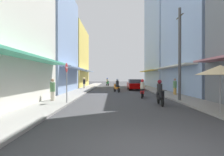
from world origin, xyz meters
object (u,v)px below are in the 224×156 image
street_sign_no_entry (66,78)px  motorbike_orange (116,86)px  motorbike_red (142,89)px  pedestrian_midway (174,87)px  motorbike_black (159,94)px  vendor_umbrella (219,70)px  parked_car (134,84)px  pedestrian_foreground (52,91)px  pedestrian_crossing (83,82)px  motorbike_green (107,82)px  utility_pole (179,54)px

street_sign_no_entry → motorbike_orange: bearing=70.0°
motorbike_red → pedestrian_midway: pedestrian_midway is taller
motorbike_black → vendor_umbrella: bearing=-57.0°
motorbike_orange → pedestrian_midway: size_ratio=1.06×
parked_car → motorbike_red: bearing=-92.8°
pedestrian_midway → street_sign_no_entry: (-8.73, -5.35, 0.90)m
vendor_umbrella → pedestrian_midway: bearing=84.2°
motorbike_red → pedestrian_foreground: pedestrian_foreground is taller
pedestrian_crossing → vendor_umbrella: size_ratio=0.74×
motorbike_green → pedestrian_midway: 20.08m
motorbike_black → pedestrian_foreground: bearing=170.4°
motorbike_orange → pedestrian_midway: 6.70m
pedestrian_foreground → vendor_umbrella: vendor_umbrella is taller
motorbike_green → motorbike_black: (3.90, -24.45, 0.00)m
pedestrian_midway → vendor_umbrella: 8.69m
pedestrian_foreground → motorbike_green: bearing=82.1°
vendor_umbrella → motorbike_orange: bearing=109.3°
motorbike_red → motorbike_green: same height
street_sign_no_entry → motorbike_red: bearing=34.8°
motorbike_green → utility_pole: size_ratio=0.27×
vendor_umbrella → street_sign_no_entry: bearing=157.8°
motorbike_orange → pedestrian_crossing: 6.82m
motorbike_red → motorbike_orange: bearing=109.7°
motorbike_orange → vendor_umbrella: (4.42, -12.65, 1.37)m
pedestrian_crossing → vendor_umbrella: vendor_umbrella is taller
motorbike_orange → motorbike_green: bearing=95.6°
motorbike_orange → street_sign_no_entry: street_sign_no_entry is taller
pedestrian_foreground → pedestrian_midway: (9.96, 4.33, -0.01)m
utility_pole → pedestrian_crossing: bearing=123.6°
pedestrian_crossing → motorbike_red: bearing=-58.5°
motorbike_red → motorbike_black: size_ratio=0.98×
pedestrian_crossing → utility_pole: (8.77, -13.21, 2.43)m
motorbike_orange → parked_car: (2.48, 3.62, 0.04)m
motorbike_orange → vendor_umbrella: vendor_umbrella is taller
motorbike_red → street_sign_no_entry: street_sign_no_entry is taller
parked_car → pedestrian_midway: size_ratio=2.53×
motorbike_green → vendor_umbrella: (5.87, -27.47, 1.37)m
motorbike_red → pedestrian_foreground: bearing=-157.5°
motorbike_red → motorbike_orange: size_ratio=1.03×
motorbike_black → parked_car: size_ratio=0.44×
parked_car → pedestrian_midway: (2.81, -7.71, 0.07)m
motorbike_green → pedestrian_crossing: 10.23m
motorbike_orange → parked_car: 4.39m
pedestrian_midway → motorbike_orange: bearing=142.3°
motorbike_green → vendor_umbrella: size_ratio=0.77×
street_sign_no_entry → parked_car: bearing=65.6°
motorbike_green → pedestrian_crossing: bearing=-107.6°
pedestrian_foreground → vendor_umbrella: (9.09, -4.23, 1.26)m
pedestrian_foreground → pedestrian_midway: pedestrian_foreground is taller
motorbike_black → pedestrian_midway: bearing=62.9°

